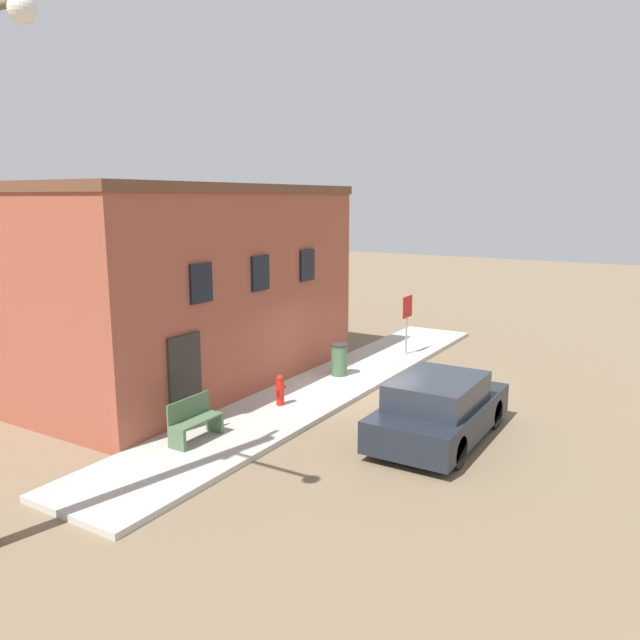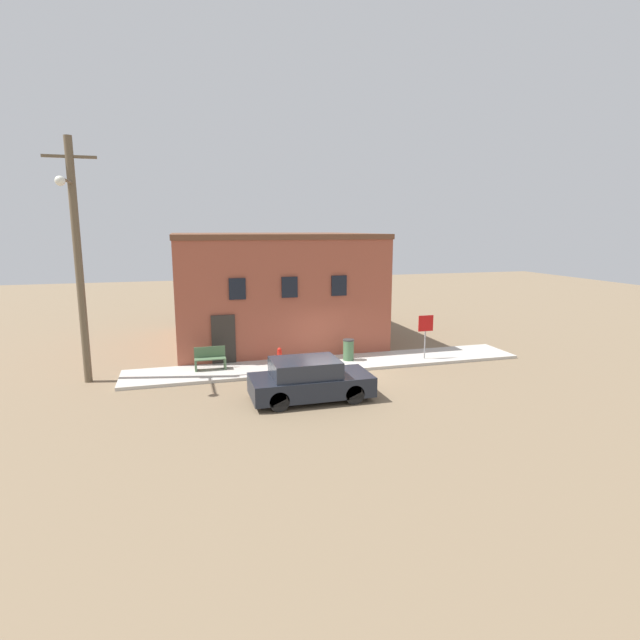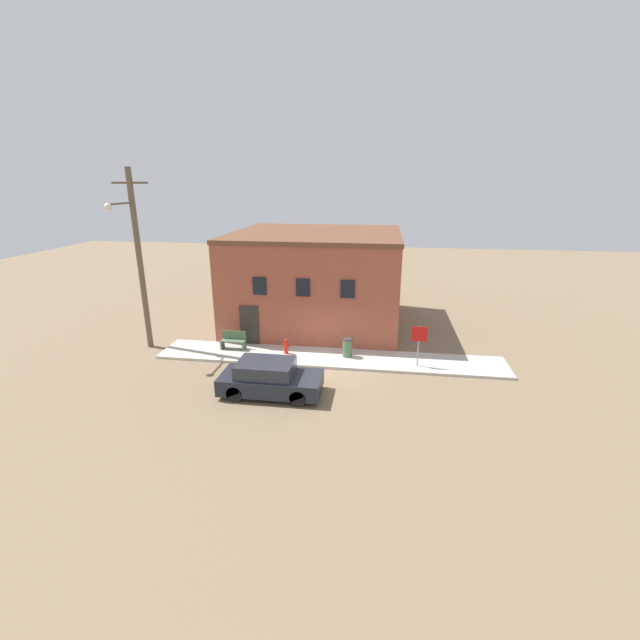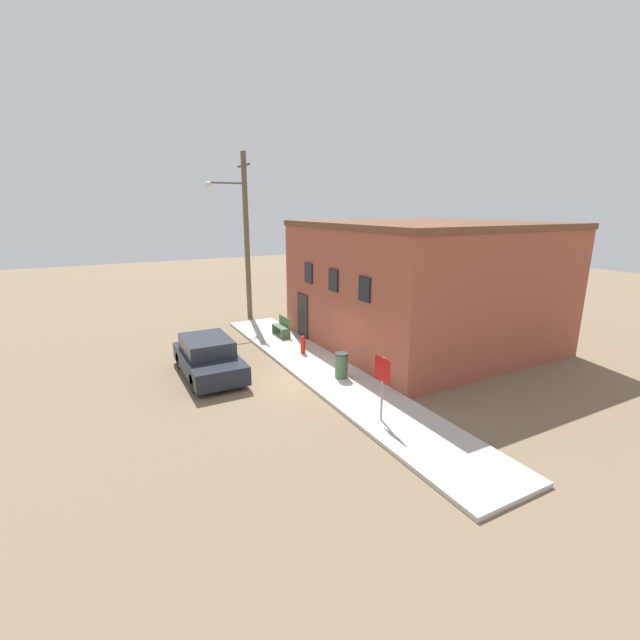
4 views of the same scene
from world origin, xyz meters
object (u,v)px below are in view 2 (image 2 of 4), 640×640
object	(u,v)px
stop_sign	(426,328)
trash_bin	(348,350)
fire_hydrant	(280,357)
bench	(210,359)
parked_car	(309,380)
utility_pole	(77,257)

from	to	relation	value
stop_sign	trash_bin	world-z (taller)	stop_sign
fire_hydrant	bench	distance (m)	2.83
fire_hydrant	parked_car	world-z (taller)	parked_car
bench	utility_pole	size ratio (longest dim) A/B	0.14
utility_pole	bench	bearing A→B (deg)	1.78
trash_bin	bench	bearing A→B (deg)	178.13
parked_car	stop_sign	bearing A→B (deg)	29.26
fire_hydrant	stop_sign	bearing A→B (deg)	-5.32
trash_bin	parked_car	xyz separation A→B (m)	(-2.84, -4.10, 0.09)
stop_sign	utility_pole	bearing A→B (deg)	177.09
bench	fire_hydrant	bearing A→B (deg)	-5.05
bench	stop_sign	bearing A→B (deg)	-5.24
fire_hydrant	parked_car	size ratio (longest dim) A/B	0.19
stop_sign	trash_bin	bearing A→B (deg)	168.90
utility_pole	parked_car	xyz separation A→B (m)	(7.62, -4.15, -4.08)
stop_sign	parked_car	world-z (taller)	stop_sign
fire_hydrant	utility_pole	distance (m)	8.53
fire_hydrant	parked_car	xyz separation A→B (m)	(0.22, -4.05, 0.17)
fire_hydrant	stop_sign	size ratio (longest dim) A/B	0.40
bench	utility_pole	world-z (taller)	utility_pole
trash_bin	utility_pole	xyz separation A→B (m)	(-10.45, 0.05, 4.17)
trash_bin	stop_sign	bearing A→B (deg)	-11.10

